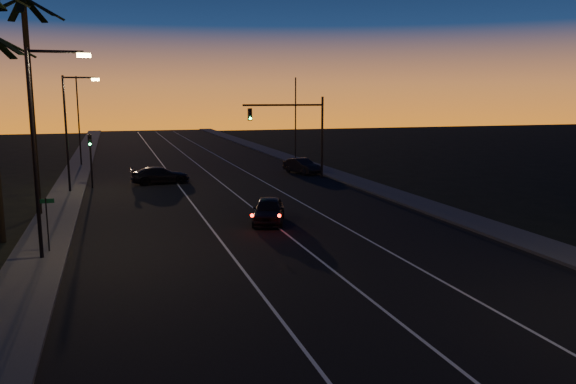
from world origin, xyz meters
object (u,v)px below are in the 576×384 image
object	(u,v)px
signal_mast	(296,123)
right_car	(302,166)
lead_car	(269,210)
cross_car	(160,175)

from	to	relation	value
signal_mast	right_car	bearing A→B (deg)	63.21
right_car	signal_mast	bearing A→B (deg)	-116.79
lead_car	cross_car	xyz separation A→B (m)	(-4.62, 16.45, -0.02)
lead_car	cross_car	world-z (taller)	lead_car
signal_mast	cross_car	distance (m)	12.14
lead_car	cross_car	size ratio (longest dim) A/B	1.01
signal_mast	cross_car	bearing A→B (deg)	176.44
lead_car	right_car	size ratio (longest dim) A/B	1.11
cross_car	signal_mast	bearing A→B (deg)	-3.56
right_car	cross_car	size ratio (longest dim) A/B	0.91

